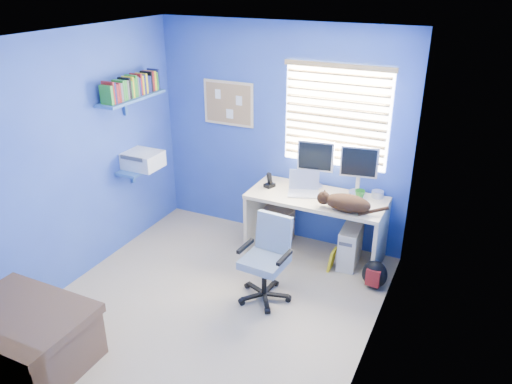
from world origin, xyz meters
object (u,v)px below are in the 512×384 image
at_px(cat, 348,203).
at_px(desk, 315,226).
at_px(laptop, 304,185).
at_px(office_chair, 266,269).
at_px(tower_pc, 350,246).

bearing_deg(cat, desk, 149.34).
distance_m(laptop, office_chair, 1.07).
relative_size(cat, tower_pc, 1.06).
relative_size(cat, office_chair, 0.57).
relative_size(desk, laptop, 4.49).
bearing_deg(laptop, office_chair, -109.09).
relative_size(tower_pc, office_chair, 0.53).
bearing_deg(office_chair, desk, 79.67).
xyz_separation_m(desk, tower_pc, (0.41, 0.00, -0.14)).
height_order(laptop, cat, laptop).
relative_size(laptop, office_chair, 0.39).
bearing_deg(tower_pc, office_chair, -124.61).
bearing_deg(laptop, cat, -37.50).
xyz_separation_m(cat, office_chair, (-0.56, -0.74, -0.51)).
bearing_deg(laptop, desk, -14.88).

